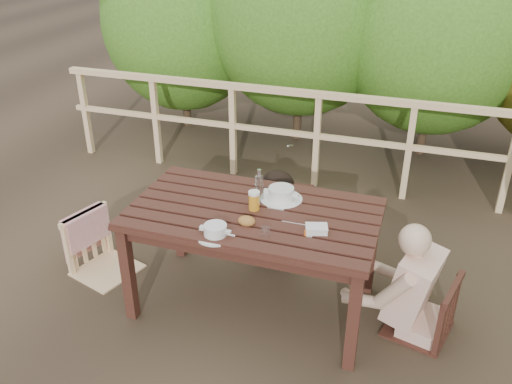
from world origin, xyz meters
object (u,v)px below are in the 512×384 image
(butter_tub, at_px, (316,230))
(diner_right, at_px, (436,251))
(chair_far, at_px, (280,197))
(tumbler, at_px, (265,233))
(chair_right, at_px, (426,280))
(bottle, at_px, (259,186))
(chair_left, at_px, (100,223))
(soup_far, at_px, (281,194))
(beer_glass, at_px, (254,202))
(woman, at_px, (281,184))
(bread_roll, at_px, (247,221))
(table, at_px, (254,259))
(soup_near, at_px, (215,231))

(butter_tub, bearing_deg, diner_right, 0.47)
(chair_far, relative_size, tumbler, 13.46)
(chair_right, xyz_separation_m, bottle, (-1.17, 0.05, 0.47))
(chair_left, relative_size, chair_far, 0.92)
(chair_far, relative_size, butter_tub, 7.01)
(soup_far, distance_m, bottle, 0.17)
(beer_glass, bearing_deg, butter_tub, -18.06)
(chair_far, height_order, woman, woman)
(chair_left, height_order, woman, woman)
(bread_roll, height_order, bottle, bottle)
(diner_right, relative_size, bread_roll, 11.38)
(table, height_order, chair_far, chair_far)
(diner_right, bearing_deg, chair_far, 75.92)
(chair_left, height_order, diner_right, diner_right)
(woman, bearing_deg, diner_right, 145.60)
(beer_glass, bearing_deg, chair_left, -179.37)
(beer_glass, distance_m, tumbler, 0.34)
(soup_far, bearing_deg, chair_far, 105.94)
(table, bearing_deg, beer_glass, 95.12)
(soup_far, relative_size, bottle, 1.18)
(chair_left, xyz_separation_m, butter_tub, (1.70, -0.14, 0.35))
(chair_far, xyz_separation_m, beer_glass, (0.03, -0.75, 0.36))
(chair_left, bearing_deg, bread_roll, -80.77)
(table, height_order, soup_near, soup_near)
(table, xyz_separation_m, tumbler, (0.17, -0.28, 0.42))
(chair_far, bearing_deg, woman, 85.35)
(table, height_order, tumbler, tumbler)
(chair_left, xyz_separation_m, chair_far, (1.21, 0.76, 0.04))
(bread_roll, distance_m, butter_tub, 0.45)
(chair_far, bearing_deg, diner_right, -33.69)
(chair_far, height_order, butter_tub, chair_far)
(butter_tub, bearing_deg, tumbler, -170.27)
(butter_tub, bearing_deg, chair_left, 159.04)
(chair_left, distance_m, beer_glass, 1.30)
(bottle, bearing_deg, soup_far, 29.64)
(tumbler, bearing_deg, chair_left, 168.80)
(chair_far, height_order, diner_right, diner_right)
(chair_right, distance_m, bread_roll, 1.24)
(bread_roll, bearing_deg, chair_far, 92.34)
(bread_roll, distance_m, bottle, 0.33)
(soup_far, bearing_deg, chair_right, -7.17)
(table, distance_m, woman, 0.81)
(bottle, bearing_deg, woman, 91.78)
(chair_right, height_order, beer_glass, beer_glass)
(tumbler, height_order, butter_tub, tumbler)
(beer_glass, xyz_separation_m, tumbler, (0.17, -0.29, -0.04))
(chair_far, relative_size, diner_right, 0.74)
(chair_right, height_order, bottle, bottle)
(chair_left, height_order, chair_right, chair_left)
(woman, bearing_deg, soup_far, 100.76)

